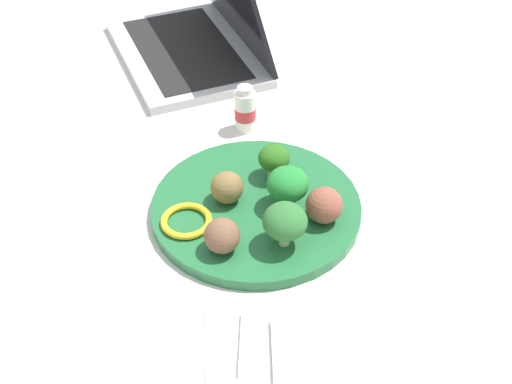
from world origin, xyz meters
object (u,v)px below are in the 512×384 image
object	(u,v)px
broccoli_floret_front_left	(274,159)
meatball_center	(222,236)
broccoli_floret_mid_left	(285,222)
knife	(244,372)
pepper_ring_back_left	(186,221)
fork	(278,371)
yogurt_bottle	(245,110)
meatball_back_left	(324,205)
laptop	(198,35)
plate	(256,208)
broccoli_floret_front_right	(288,184)
meatball_near_rim	(227,187)
napkin	(261,368)

from	to	relation	value
broccoli_floret_front_left	meatball_center	world-z (taller)	broccoli_floret_front_left
broccoli_floret_mid_left	knife	xyz separation A→B (m)	(0.17, -0.07, -0.05)
broccoli_floret_mid_left	pepper_ring_back_left	bearing A→B (deg)	-113.95
fork	knife	xyz separation A→B (m)	(-0.00, -0.04, -0.00)
broccoli_floret_mid_left	yogurt_bottle	size ratio (longest dim) A/B	0.80
meatball_back_left	knife	distance (m)	0.25
yogurt_bottle	laptop	distance (m)	0.25
plate	broccoli_floret_mid_left	bearing A→B (deg)	17.46
broccoli_floret_front_right	meatball_center	size ratio (longest dim) A/B	1.30
broccoli_floret_front_left	broccoli_floret_front_right	distance (m)	0.06
knife	laptop	xyz separation A→B (m)	(-0.69, 0.00, 0.03)
meatball_near_rim	pepper_ring_back_left	size ratio (longest dim) A/B	0.66
meatball_near_rim	laptop	distance (m)	0.42
plate	fork	bearing A→B (deg)	-2.50
meatball_back_left	pepper_ring_back_left	size ratio (longest dim) A/B	0.72
meatball_back_left	broccoli_floret_mid_left	bearing A→B (deg)	-57.26
plate	yogurt_bottle	world-z (taller)	yogurt_bottle
meatball_back_left	pepper_ring_back_left	distance (m)	0.18
pepper_ring_back_left	broccoli_floret_mid_left	bearing A→B (deg)	66.05
broccoli_floret_front_right	meatball_center	world-z (taller)	broccoli_floret_front_right
meatball_back_left	laptop	xyz separation A→B (m)	(-0.48, -0.13, -0.00)
broccoli_floret_mid_left	meatball_back_left	distance (m)	0.07
yogurt_bottle	knife	bearing A→B (deg)	-7.29
meatball_back_left	pepper_ring_back_left	xyz separation A→B (m)	(-0.02, -0.18, -0.02)
broccoli_floret_front_right	pepper_ring_back_left	xyz separation A→B (m)	(0.02, -0.13, -0.03)
plate	meatball_back_left	size ratio (longest dim) A/B	5.84
broccoli_floret_front_left	fork	size ratio (longest dim) A/B	0.40
broccoli_floret_mid_left	meatball_center	bearing A→B (deg)	-90.48
meatball_center	meatball_back_left	xyz separation A→B (m)	(-0.04, 0.13, 0.00)
napkin	yogurt_bottle	world-z (taller)	yogurt_bottle
fork	meatball_near_rim	bearing A→B (deg)	-174.52
laptop	meatball_back_left	bearing A→B (deg)	14.98
meatball_near_rim	napkin	distance (m)	0.26
broccoli_floret_front_left	broccoli_floret_mid_left	world-z (taller)	broccoli_floret_mid_left
broccoli_floret_mid_left	yogurt_bottle	distance (m)	0.27
plate	yogurt_bottle	xyz separation A→B (m)	(-0.19, 0.01, 0.03)
knife	broccoli_floret_front_left	bearing A→B (deg)	165.44
broccoli_floret_front_right	yogurt_bottle	distance (m)	0.21
broccoli_floret_front_left	knife	bearing A→B (deg)	-14.56
meatball_near_rim	yogurt_bottle	world-z (taller)	yogurt_bottle
fork	broccoli_floret_mid_left	bearing A→B (deg)	168.55
broccoli_floret_front_left	laptop	xyz separation A→B (m)	(-0.38, -0.08, -0.01)
broccoli_floret_front_right	plate	bearing A→B (deg)	-102.02
napkin	meatball_near_rim	bearing A→B (deg)	-178.09
meatball_back_left	napkin	distance (m)	0.24
pepper_ring_back_left	knife	bearing A→B (deg)	11.54
broccoli_floret_mid_left	meatball_near_rim	size ratio (longest dim) A/B	1.36
broccoli_floret_front_right	napkin	distance (m)	0.25
broccoli_floret_front_right	broccoli_floret_mid_left	xyz separation A→B (m)	(0.07, -0.02, 0.00)
meatball_back_left	meatball_near_rim	bearing A→B (deg)	-114.38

